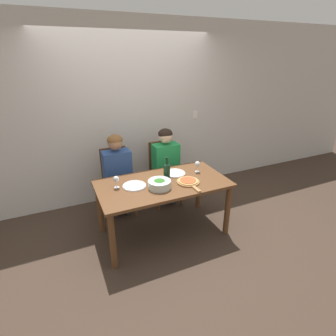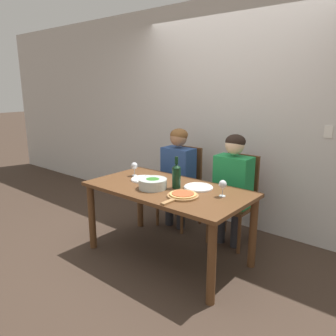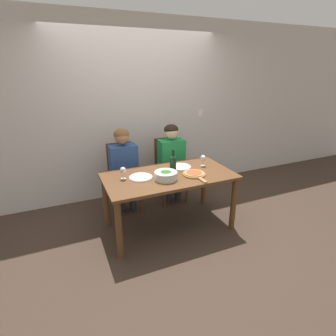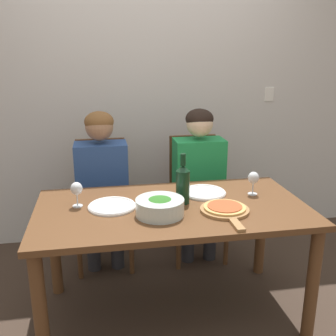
{
  "view_description": "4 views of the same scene",
  "coord_description": "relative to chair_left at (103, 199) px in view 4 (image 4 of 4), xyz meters",
  "views": [
    {
      "loc": [
        -1.12,
        -2.66,
        2.18
      ],
      "look_at": [
        0.06,
        -0.02,
        0.93
      ],
      "focal_mm": 28.0,
      "sensor_mm": 36.0,
      "label": 1
    },
    {
      "loc": [
        1.93,
        -2.34,
        1.69
      ],
      "look_at": [
        -0.11,
        0.13,
        0.89
      ],
      "focal_mm": 35.0,
      "sensor_mm": 36.0,
      "label": 2
    },
    {
      "loc": [
        -1.21,
        -2.75,
        1.97
      ],
      "look_at": [
        0.0,
        0.04,
        0.81
      ],
      "focal_mm": 28.0,
      "sensor_mm": 36.0,
      "label": 3
    },
    {
      "loc": [
        -0.41,
        -2.13,
        1.62
      ],
      "look_at": [
        0.0,
        0.16,
        0.93
      ],
      "focal_mm": 42.0,
      "sensor_mm": 36.0,
      "label": 4
    }
  ],
  "objects": [
    {
      "name": "person_man",
      "position": [
        0.74,
        -0.12,
        0.22
      ],
      "size": [
        0.47,
        0.51,
        1.21
      ],
      "color": "#28282D",
      "rests_on": "ground"
    },
    {
      "name": "chair_right",
      "position": [
        0.74,
        0.0,
        0.0
      ],
      "size": [
        0.42,
        0.42,
        0.97
      ],
      "color": "brown",
      "rests_on": "ground"
    },
    {
      "name": "back_wall",
      "position": [
        0.4,
        0.42,
        0.84
      ],
      "size": [
        10.0,
        0.06,
        2.7
      ],
      "color": "silver",
      "rests_on": "ground"
    },
    {
      "name": "pizza_on_board",
      "position": [
        0.68,
        -0.92,
        0.25
      ],
      "size": [
        0.28,
        0.42,
        0.04
      ],
      "color": "#9E7042",
      "rests_on": "dining_table"
    },
    {
      "name": "ground_plane",
      "position": [
        0.4,
        -0.78,
        -0.51
      ],
      "size": [
        40.0,
        40.0,
        0.0
      ],
      "primitive_type": "plane",
      "color": "#3D2D23"
    },
    {
      "name": "chair_left",
      "position": [
        0.0,
        0.0,
        0.0
      ],
      "size": [
        0.42,
        0.42,
        0.97
      ],
      "color": "brown",
      "rests_on": "ground"
    },
    {
      "name": "dinner_plate_left",
      "position": [
        0.05,
        -0.74,
        0.24
      ],
      "size": [
        0.28,
        0.28,
        0.02
      ],
      "color": "white",
      "rests_on": "dining_table"
    },
    {
      "name": "wine_bottle",
      "position": [
        0.47,
        -0.74,
        0.35
      ],
      "size": [
        0.08,
        0.08,
        0.31
      ],
      "color": "black",
      "rests_on": "dining_table"
    },
    {
      "name": "dining_table",
      "position": [
        0.4,
        -0.78,
        0.13
      ],
      "size": [
        1.6,
        0.85,
        0.74
      ],
      "color": "brown",
      "rests_on": "ground"
    },
    {
      "name": "broccoli_bowl",
      "position": [
        0.31,
        -0.9,
        0.28
      ],
      "size": [
        0.27,
        0.27,
        0.1
      ],
      "color": "silver",
      "rests_on": "dining_table"
    },
    {
      "name": "wine_glass_left",
      "position": [
        -0.15,
        -0.69,
        0.34
      ],
      "size": [
        0.07,
        0.07,
        0.15
      ],
      "color": "silver",
      "rests_on": "dining_table"
    },
    {
      "name": "wine_glass_right",
      "position": [
        0.95,
        -0.68,
        0.34
      ],
      "size": [
        0.07,
        0.07,
        0.15
      ],
      "color": "silver",
      "rests_on": "dining_table"
    },
    {
      "name": "person_woman",
      "position": [
        -0.0,
        -0.12,
        0.22
      ],
      "size": [
        0.47,
        0.51,
        1.21
      ],
      "color": "#28282D",
      "rests_on": "ground"
    },
    {
      "name": "dinner_plate_right",
      "position": [
        0.64,
        -0.61,
        0.24
      ],
      "size": [
        0.28,
        0.28,
        0.02
      ],
      "color": "white",
      "rests_on": "dining_table"
    }
  ]
}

